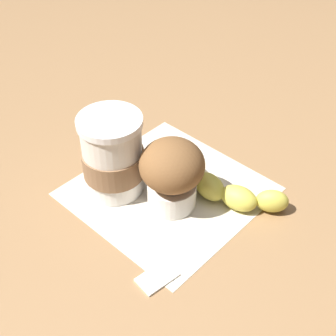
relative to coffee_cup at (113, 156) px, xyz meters
name	(u,v)px	position (x,y,z in m)	size (l,w,h in m)	color
ground_plane	(168,191)	(0.07, -0.05, -0.06)	(3.00, 3.00, 0.00)	#936D47
paper_napkin	(168,191)	(0.07, -0.05, -0.06)	(0.26, 0.26, 0.00)	beige
coffee_cup	(113,156)	(0.00, 0.00, 0.00)	(0.09, 0.09, 0.13)	silver
muffin	(172,172)	(0.06, -0.07, 0.00)	(0.09, 0.09, 0.11)	white
banana	(226,189)	(0.13, -0.11, -0.04)	(0.11, 0.17, 0.04)	#D6CC4C
sugar_packet	(157,277)	(-0.03, -0.18, -0.06)	(0.05, 0.03, 0.01)	white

